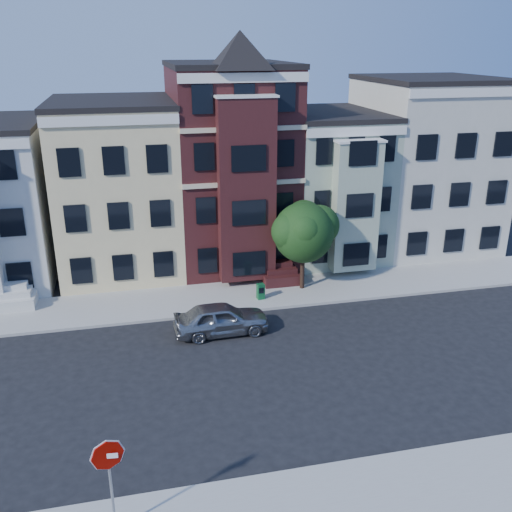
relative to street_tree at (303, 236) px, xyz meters
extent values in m
plane|color=black|center=(-2.92, -8.14, -3.26)|extent=(120.00, 120.00, 0.00)
cube|color=#9E9B93|center=(-2.92, -0.14, -3.19)|extent=(60.00, 4.00, 0.15)
cube|color=#9E9B93|center=(-2.92, -16.14, -3.19)|extent=(60.00, 4.00, 0.15)
cube|color=beige|center=(-9.92, 6.36, 1.74)|extent=(7.00, 9.00, 10.00)
cube|color=#391515|center=(-2.92, 6.36, 2.74)|extent=(7.00, 9.00, 12.00)
cube|color=#9CAB92|center=(3.58, 6.36, 1.24)|extent=(6.00, 9.00, 9.00)
cube|color=beige|center=(10.58, 6.36, 2.24)|extent=(8.00, 9.00, 11.00)
imported|color=gray|center=(-5.38, -4.06, -2.48)|extent=(4.65, 1.97, 1.57)
cube|color=#13582C|center=(-2.65, -0.91, -2.68)|extent=(0.43, 0.39, 0.87)
camera|label=1|loc=(-9.29, -28.66, 10.15)|focal=40.00mm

